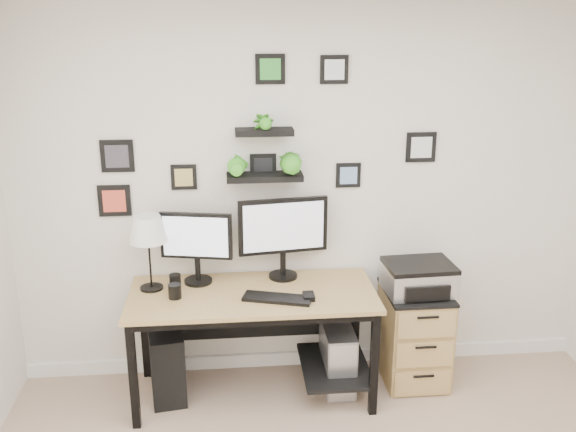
{
  "coord_description": "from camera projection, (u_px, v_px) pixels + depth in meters",
  "views": [
    {
      "loc": [
        -0.54,
        -2.18,
        2.48
      ],
      "look_at": [
        -0.15,
        1.83,
        1.2
      ],
      "focal_mm": 40.0,
      "sensor_mm": 36.0,
      "label": 1
    }
  ],
  "objects": [
    {
      "name": "table_lamp",
      "position": [
        148.0,
        231.0,
        4.09
      ],
      "size": [
        0.25,
        0.25,
        0.5
      ],
      "color": "black",
      "rests_on": "desk"
    },
    {
      "name": "monitor_left",
      "position": [
        196.0,
        243.0,
        4.22
      ],
      "size": [
        0.47,
        0.22,
        0.49
      ],
      "color": "black",
      "rests_on": "desk"
    },
    {
      "name": "file_cabinet",
      "position": [
        414.0,
        335.0,
        4.47
      ],
      "size": [
        0.43,
        0.53,
        0.67
      ],
      "color": "tan",
      "rests_on": "ground"
    },
    {
      "name": "keyboard",
      "position": [
        277.0,
        298.0,
        4.04
      ],
      "size": [
        0.45,
        0.26,
        0.02
      ],
      "primitive_type": "cube",
      "rotation": [
        0.0,
        0.0,
        -0.29
      ],
      "color": "black",
      "rests_on": "desk"
    },
    {
      "name": "pen_cup",
      "position": [
        175.0,
        281.0,
        4.2
      ],
      "size": [
        0.08,
        0.08,
        0.1
      ],
      "primitive_type": "cylinder",
      "color": "black",
      "rests_on": "desk"
    },
    {
      "name": "wall_decor",
      "position": [
        263.0,
        148.0,
        4.17
      ],
      "size": [
        2.27,
        0.18,
        1.05
      ],
      "color": "black",
      "rests_on": "ground"
    },
    {
      "name": "printer",
      "position": [
        419.0,
        278.0,
        4.33
      ],
      "size": [
        0.47,
        0.39,
        0.2
      ],
      "color": "silver",
      "rests_on": "file_cabinet"
    },
    {
      "name": "desk",
      "position": [
        258.0,
        307.0,
        4.23
      ],
      "size": [
        1.6,
        0.7,
        0.75
      ],
      "color": "tan",
      "rests_on": "ground"
    },
    {
      "name": "pc_tower_grey",
      "position": [
        337.0,
        357.0,
        4.41
      ],
      "size": [
        0.2,
        0.45,
        0.45
      ],
      "color": "gray",
      "rests_on": "ground"
    },
    {
      "name": "monitor_right",
      "position": [
        283.0,
        231.0,
        4.28
      ],
      "size": [
        0.6,
        0.22,
        0.56
      ],
      "color": "black",
      "rests_on": "desk"
    },
    {
      "name": "mouse",
      "position": [
        309.0,
        296.0,
        4.06
      ],
      "size": [
        0.07,
        0.11,
        0.03
      ],
      "primitive_type": "cube",
      "rotation": [
        0.0,
        0.0,
        -0.01
      ],
      "color": "black",
      "rests_on": "desk"
    },
    {
      "name": "mug",
      "position": [
        175.0,
        291.0,
        4.06
      ],
      "size": [
        0.08,
        0.08,
        0.09
      ],
      "primitive_type": "cylinder",
      "color": "black",
      "rests_on": "desk"
    },
    {
      "name": "pc_tower_black",
      "position": [
        167.0,
        359.0,
        4.33
      ],
      "size": [
        0.29,
        0.51,
        0.49
      ],
      "primitive_type": "cube",
      "rotation": [
        0.0,
        0.0,
        0.15
      ],
      "color": "black",
      "rests_on": "ground"
    },
    {
      "name": "room",
      "position": [
        307.0,
        357.0,
        4.74
      ],
      "size": [
        4.0,
        4.0,
        4.0
      ],
      "color": "tan",
      "rests_on": "ground"
    }
  ]
}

